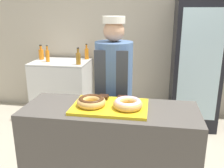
# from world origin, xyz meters

# --- Properties ---
(wall_back) EXTENTS (8.00, 0.06, 2.70)m
(wall_back) POSITION_xyz_m (0.00, 2.13, 1.35)
(wall_back) COLOR #BCB29E
(wall_back) RESTS_ON ground_plane
(display_counter) EXTENTS (1.47, 0.56, 0.90)m
(display_counter) POSITION_xyz_m (0.00, 0.00, 0.45)
(display_counter) COLOR #4C4742
(display_counter) RESTS_ON ground_plane
(serving_tray) EXTENTS (0.62, 0.42, 0.02)m
(serving_tray) POSITION_xyz_m (0.00, 0.00, 0.91)
(serving_tray) COLOR yellow
(serving_tray) RESTS_ON display_counter
(donut_chocolate_glaze) EXTENTS (0.24, 0.24, 0.07)m
(donut_chocolate_glaze) POSITION_xyz_m (-0.15, -0.03, 0.96)
(donut_chocolate_glaze) COLOR tan
(donut_chocolate_glaze) RESTS_ON serving_tray
(donut_light_glaze) EXTENTS (0.24, 0.24, 0.07)m
(donut_light_glaze) POSITION_xyz_m (0.15, -0.03, 0.96)
(donut_light_glaze) COLOR tan
(donut_light_glaze) RESTS_ON serving_tray
(brownie_back_left) EXTENTS (0.08, 0.08, 0.03)m
(brownie_back_left) POSITION_xyz_m (-0.08, 0.14, 0.94)
(brownie_back_left) COLOR black
(brownie_back_left) RESTS_ON serving_tray
(brownie_back_right) EXTENTS (0.08, 0.08, 0.03)m
(brownie_back_right) POSITION_xyz_m (0.08, 0.14, 0.94)
(brownie_back_right) COLOR black
(brownie_back_right) RESTS_ON serving_tray
(baker_person) EXTENTS (0.39, 0.39, 1.62)m
(baker_person) POSITION_xyz_m (-0.06, 0.58, 0.85)
(baker_person) COLOR #4C4C51
(baker_person) RESTS_ON ground_plane
(beverage_fridge) EXTENTS (0.65, 0.66, 1.85)m
(beverage_fridge) POSITION_xyz_m (0.94, 1.73, 0.93)
(beverage_fridge) COLOR black
(beverage_fridge) RESTS_ON ground_plane
(chest_freezer) EXTENTS (0.86, 0.66, 0.90)m
(chest_freezer) POSITION_xyz_m (-1.09, 1.74, 0.46)
(chest_freezer) COLOR silver
(chest_freezer) RESTS_ON ground_plane
(bottle_orange) EXTENTS (0.06, 0.06, 0.25)m
(bottle_orange) POSITION_xyz_m (-0.72, 1.96, 1.00)
(bottle_orange) COLOR orange
(bottle_orange) RESTS_ON chest_freezer
(bottle_orange_b) EXTENTS (0.08, 0.08, 0.23)m
(bottle_orange_b) POSITION_xyz_m (-1.44, 1.82, 0.99)
(bottle_orange_b) COLOR orange
(bottle_orange_b) RESTS_ON chest_freezer
(bottle_orange_b_b) EXTENTS (0.06, 0.06, 0.25)m
(bottle_orange_b_b) POSITION_xyz_m (-1.26, 1.66, 1.00)
(bottle_orange_b_b) COLOR orange
(bottle_orange_b_b) RESTS_ON chest_freezer
(bottle_amber) EXTENTS (0.07, 0.07, 0.25)m
(bottle_amber) POSITION_xyz_m (-0.74, 1.55, 1.00)
(bottle_amber) COLOR #99661E
(bottle_amber) RESTS_ON chest_freezer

